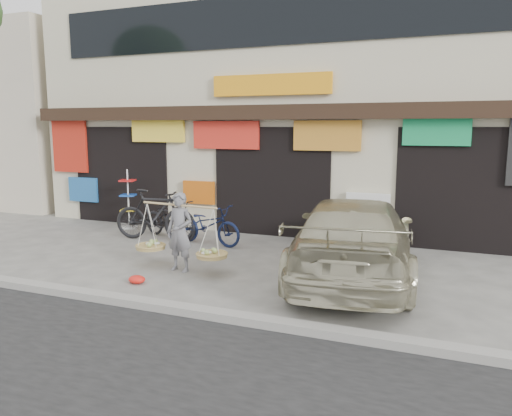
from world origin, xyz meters
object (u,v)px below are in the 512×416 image
at_px(display_rack, 128,205).
at_px(bike_0, 170,219).
at_px(street_vendor, 180,235).
at_px(bike_1, 155,215).
at_px(bike_2, 208,225).
at_px(suv, 354,238).

bearing_deg(display_rack, bike_0, -20.40).
bearing_deg(street_vendor, bike_1, 138.02).
bearing_deg(bike_1, street_vendor, -144.93).
xyz_separation_m(bike_1, bike_2, (1.38, 0.08, -0.15)).
distance_m(bike_0, bike_2, 1.22).
bearing_deg(bike_0, suv, -90.56).
bearing_deg(street_vendor, display_rack, 143.32).
relative_size(bike_2, display_rack, 1.12).
bearing_deg(bike_1, bike_2, -94.38).
relative_size(street_vendor, suv, 0.37).
distance_m(bike_0, suv, 5.08).
relative_size(street_vendor, bike_1, 0.95).
relative_size(bike_0, suv, 0.34).
distance_m(bike_2, display_rack, 3.01).
bearing_deg(suv, display_rack, -26.55).
height_order(street_vendor, bike_1, street_vendor).
xyz_separation_m(suv, display_rack, (-6.49, 2.24, -0.09)).
relative_size(bike_0, display_rack, 1.13).
relative_size(bike_0, bike_2, 1.01).
bearing_deg(bike_1, bike_0, -35.75).
bearing_deg(suv, bike_1, -21.52).
xyz_separation_m(street_vendor, bike_2, (-0.50, 2.11, -0.22)).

